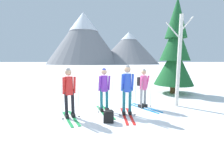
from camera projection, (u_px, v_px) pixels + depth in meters
ground_plane at (111, 113)px, 6.05m from camera, size 400.00×400.00×0.00m
skier_in_red at (69, 90)px, 5.45m from camera, size 0.92×1.60×1.74m
skier_in_purple at (104, 88)px, 6.12m from camera, size 0.75×1.80×1.70m
skier_in_blue at (127, 87)px, 5.73m from camera, size 0.61×1.77×1.83m
skier_in_pink at (143, 86)px, 6.66m from camera, size 1.15×1.54×1.64m
pine_tree_near at (175, 51)px, 9.40m from camera, size 2.30×2.30×5.54m
birch_tree_tall at (179, 60)px, 6.74m from camera, size 0.93×0.55×3.85m
backpack_on_snow_front at (109, 117)px, 5.15m from camera, size 0.34×0.28×0.38m
mountain_ridge_distant at (98, 41)px, 88.92m from camera, size 63.08×40.86×27.94m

